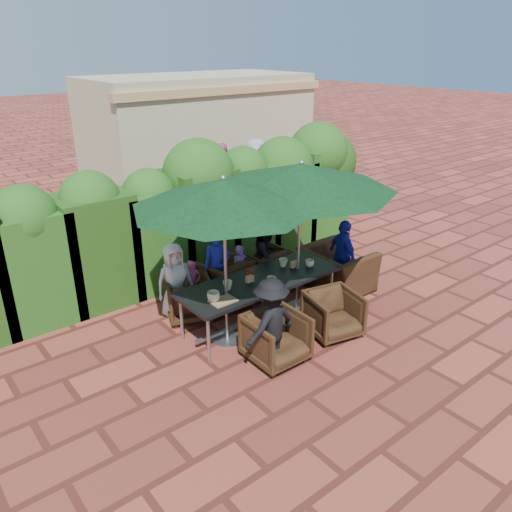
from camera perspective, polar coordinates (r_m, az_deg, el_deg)
ground at (r=7.72m, az=0.21°, el=-8.05°), size 80.00×80.00×0.00m
dining_table at (r=7.49m, az=0.51°, el=-3.19°), size 2.56×0.90×0.75m
umbrella_left at (r=6.49m, az=-3.73°, el=7.10°), size 2.46×2.46×2.46m
umbrella_right at (r=7.34m, az=5.18°, el=8.99°), size 2.81×2.81×2.46m
chair_far_left at (r=7.88m, az=-7.67°, el=-4.59°), size 0.88×0.86×0.71m
chair_far_mid at (r=8.42m, az=-3.56°, el=-2.34°), size 0.83×0.79×0.75m
chair_far_right at (r=8.85m, az=0.92°, el=-1.01°), size 0.76×0.71×0.75m
chair_near_left at (r=6.79m, az=2.34°, el=-9.10°), size 0.75×0.70×0.76m
chair_near_right at (r=7.45m, az=8.84°, el=-6.35°), size 0.85×0.81×0.73m
chair_end_right at (r=8.76m, az=9.31°, el=-0.76°), size 0.75×1.14×0.98m
adult_far_left at (r=7.82m, az=-9.27°, el=-2.83°), size 0.64×0.43×1.23m
adult_far_mid at (r=8.18m, az=-4.46°, el=-1.30°), size 0.55×0.51×1.24m
adult_far_right at (r=8.62m, az=1.26°, el=0.09°), size 0.69×0.57×1.24m
adult_near_left at (r=6.56m, az=1.70°, el=-7.75°), size 0.85×0.45×1.27m
adult_end_right at (r=8.65m, az=9.90°, el=-0.03°), size 0.56×0.82×1.28m
child_left at (r=8.15m, az=-7.20°, el=-3.22°), size 0.31×0.26×0.81m
child_right at (r=8.48m, az=-1.75°, el=-1.64°), size 0.36×0.31×0.89m
pedestrian_a at (r=11.38m, az=-8.43°, el=6.94°), size 1.56×1.52×1.72m
pedestrian_b at (r=12.08m, az=-4.22°, el=8.41°), size 1.00×0.77×1.85m
pedestrian_c at (r=12.65m, az=-0.02°, el=9.14°), size 1.27×1.13×1.84m
cup_a at (r=6.84m, az=-4.88°, el=-4.65°), size 0.18×0.18×0.14m
cup_b at (r=7.15m, az=-3.27°, el=-3.34°), size 0.14×0.14×0.13m
cup_c at (r=7.27m, az=1.76°, el=-2.87°), size 0.16×0.16×0.12m
cup_d at (r=7.87m, az=3.13°, el=-0.76°), size 0.14×0.14×0.13m
cup_e at (r=7.90m, az=6.15°, el=-0.83°), size 0.14×0.14×0.11m
ketchup_bottle at (r=7.41m, az=-0.86°, el=-2.13°), size 0.04×0.04×0.17m
sauce_bottle at (r=7.42m, az=-0.52°, el=-2.08°), size 0.04×0.04×0.17m
serving_tray at (r=6.85m, az=-3.79°, el=-5.13°), size 0.35×0.25×0.02m
number_block_left at (r=7.36m, az=-0.71°, el=-2.63°), size 0.12×0.06×0.10m
number_block_right at (r=7.86m, az=4.39°, el=-0.94°), size 0.12×0.06×0.10m
hedge_wall at (r=8.94m, az=-9.14°, el=5.57°), size 9.10×1.60×2.50m
building at (r=14.53m, az=-6.56°, el=13.61°), size 6.20×3.08×3.20m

